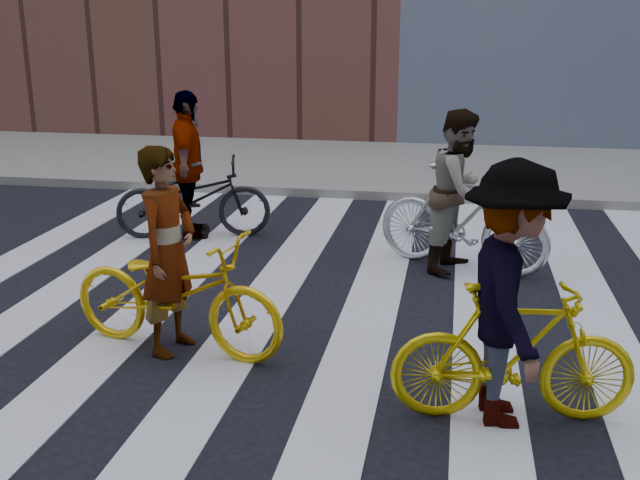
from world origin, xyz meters
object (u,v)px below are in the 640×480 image
(rider_mid, at_px, (460,191))
(bike_yellow_right, at_px, (513,353))
(rider_rear, at_px, (188,166))
(rider_right, at_px, (511,296))
(rider_left, at_px, (168,251))
(bike_dark_rear, at_px, (193,198))
(bike_yellow_left, at_px, (176,292))
(bike_silver_mid, at_px, (463,218))

(rider_mid, bearing_deg, bike_yellow_right, -152.78)
(rider_rear, bearing_deg, rider_right, -152.93)
(bike_yellow_right, xyz_separation_m, rider_rear, (-3.91, 4.11, 0.45))
(bike_yellow_right, xyz_separation_m, rider_left, (-2.85, 0.70, 0.38))
(rider_rear, bearing_deg, rider_mid, -117.36)
(rider_left, bearing_deg, bike_dark_rear, 27.71)
(bike_yellow_left, distance_m, rider_mid, 3.64)
(bike_yellow_left, bearing_deg, rider_right, -93.13)
(bike_yellow_left, bearing_deg, bike_yellow_right, -92.89)
(rider_left, distance_m, rider_mid, 3.65)
(bike_yellow_right, distance_m, rider_mid, 3.47)
(bike_silver_mid, xyz_separation_m, rider_rear, (-3.55, 0.70, 0.36))
(bike_yellow_left, distance_m, bike_dark_rear, 3.57)
(rider_left, bearing_deg, rider_rear, 28.48)
(rider_left, relative_size, rider_mid, 0.98)
(bike_dark_rear, distance_m, rider_left, 3.58)
(bike_yellow_left, xyz_separation_m, rider_left, (-0.05, -0.00, 0.37))
(bike_silver_mid, bearing_deg, bike_dark_rear, 99.14)
(rider_right, relative_size, rider_rear, 0.99)
(bike_yellow_right, xyz_separation_m, bike_dark_rear, (-3.86, 4.11, 0.01))
(bike_dark_rear, height_order, rider_right, rider_right)
(rider_right, distance_m, rider_rear, 5.64)
(rider_left, height_order, rider_mid, rider_mid)
(rider_left, xyz_separation_m, rider_rear, (-1.06, 3.41, 0.06))
(rider_left, xyz_separation_m, rider_mid, (2.44, 2.71, 0.02))
(bike_dark_rear, relative_size, rider_rear, 1.04)
(bike_silver_mid, relative_size, rider_rear, 1.05)
(bike_dark_rear, xyz_separation_m, rider_mid, (3.45, -0.70, 0.40))
(bike_yellow_right, relative_size, bike_dark_rear, 0.86)
(rider_mid, distance_m, rider_right, 3.44)
(bike_silver_mid, xyz_separation_m, rider_mid, (-0.05, 0.00, 0.31))
(bike_dark_rear, distance_m, rider_rear, 0.44)
(bike_dark_rear, bearing_deg, bike_yellow_left, -178.84)
(bike_yellow_left, height_order, rider_right, rider_right)
(bike_silver_mid, relative_size, rider_left, 1.13)
(bike_yellow_left, relative_size, rider_rear, 1.05)
(bike_yellow_right, bearing_deg, rider_mid, -0.57)
(bike_yellow_left, relative_size, bike_yellow_right, 1.17)
(rider_left, distance_m, rider_right, 2.89)
(bike_yellow_left, height_order, rider_left, rider_left)
(bike_silver_mid, distance_m, rider_left, 3.70)
(bike_dark_rear, bearing_deg, bike_silver_mid, -117.36)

